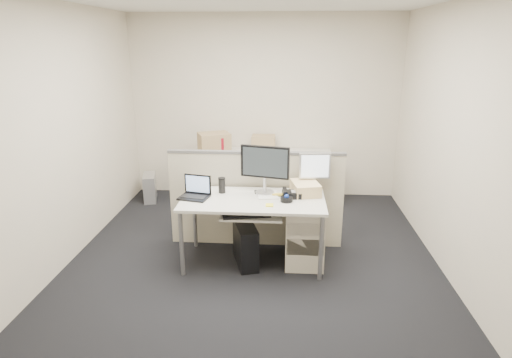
# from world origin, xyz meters

# --- Properties ---
(floor) EXTENTS (4.00, 4.50, 0.01)m
(floor) POSITION_xyz_m (0.00, 0.00, -0.01)
(floor) COLOR black
(floor) RESTS_ON ground
(wall_back) EXTENTS (4.00, 0.02, 2.70)m
(wall_back) POSITION_xyz_m (0.00, 2.25, 1.35)
(wall_back) COLOR beige
(wall_back) RESTS_ON ground
(wall_front) EXTENTS (4.00, 0.02, 2.70)m
(wall_front) POSITION_xyz_m (0.00, -2.25, 1.35)
(wall_front) COLOR beige
(wall_front) RESTS_ON ground
(wall_left) EXTENTS (0.02, 4.50, 2.70)m
(wall_left) POSITION_xyz_m (-2.00, 0.00, 1.35)
(wall_left) COLOR beige
(wall_left) RESTS_ON ground
(wall_right) EXTENTS (0.02, 4.50, 2.70)m
(wall_right) POSITION_xyz_m (2.00, 0.00, 1.35)
(wall_right) COLOR beige
(wall_right) RESTS_ON ground
(desk) EXTENTS (1.50, 0.75, 0.73)m
(desk) POSITION_xyz_m (0.00, 0.00, 0.66)
(desk) COLOR silver
(desk) RESTS_ON floor
(keyboard_tray) EXTENTS (0.62, 0.32, 0.02)m
(keyboard_tray) POSITION_xyz_m (0.00, -0.18, 0.62)
(keyboard_tray) COLOR silver
(keyboard_tray) RESTS_ON desk
(drawer_pedestal) EXTENTS (0.40, 0.55, 0.65)m
(drawer_pedestal) POSITION_xyz_m (0.55, 0.05, 0.33)
(drawer_pedestal) COLOR beige
(drawer_pedestal) RESTS_ON floor
(cubicle_partition) EXTENTS (2.00, 0.06, 1.10)m
(cubicle_partition) POSITION_xyz_m (0.00, 0.45, 0.55)
(cubicle_partition) COLOR #BDAE96
(cubicle_partition) RESTS_ON floor
(back_counter) EXTENTS (2.00, 0.60, 0.72)m
(back_counter) POSITION_xyz_m (0.00, 1.93, 0.36)
(back_counter) COLOR beige
(back_counter) RESTS_ON floor
(monitor_main) EXTENTS (0.56, 0.32, 0.53)m
(monitor_main) POSITION_xyz_m (0.11, 0.18, 0.99)
(monitor_main) COLOR black
(monitor_main) RESTS_ON desk
(monitor_small) EXTENTS (0.36, 0.20, 0.42)m
(monitor_small) POSITION_xyz_m (0.65, 0.32, 0.94)
(monitor_small) COLOR #B7B7BC
(monitor_small) RESTS_ON desk
(laptop) EXTENTS (0.34, 0.28, 0.22)m
(laptop) POSITION_xyz_m (-0.62, -0.02, 0.84)
(laptop) COLOR black
(laptop) RESTS_ON desk
(trackball) EXTENTS (0.13, 0.13, 0.05)m
(trackball) POSITION_xyz_m (0.35, -0.05, 0.75)
(trackball) COLOR black
(trackball) RESTS_ON desk
(desk_phone) EXTENTS (0.21, 0.18, 0.06)m
(desk_phone) POSITION_xyz_m (0.40, 0.08, 0.76)
(desk_phone) COLOR black
(desk_phone) RESTS_ON desk
(paper_stack) EXTENTS (0.24, 0.29, 0.01)m
(paper_stack) POSITION_xyz_m (0.15, 0.12, 0.74)
(paper_stack) COLOR silver
(paper_stack) RESTS_ON desk
(sticky_pad) EXTENTS (0.08, 0.08, 0.01)m
(sticky_pad) POSITION_xyz_m (0.18, -0.18, 0.74)
(sticky_pad) COLOR yellow
(sticky_pad) RESTS_ON desk
(travel_mug) EXTENTS (0.10, 0.10, 0.16)m
(travel_mug) POSITION_xyz_m (-0.35, 0.17, 0.81)
(travel_mug) COLOR black
(travel_mug) RESTS_ON desk
(banana) EXTENTS (0.17, 0.06, 0.04)m
(banana) POSITION_xyz_m (0.28, 0.10, 0.75)
(banana) COLOR gold
(banana) RESTS_ON desk
(cellphone) EXTENTS (0.06, 0.10, 0.01)m
(cellphone) POSITION_xyz_m (0.03, 0.20, 0.74)
(cellphone) COLOR black
(cellphone) RESTS_ON desk
(manila_folders) EXTENTS (0.34, 0.39, 0.13)m
(manila_folders) POSITION_xyz_m (0.55, 0.20, 0.79)
(manila_folders) COLOR beige
(manila_folders) RESTS_ON desk
(keyboard) EXTENTS (0.50, 0.27, 0.03)m
(keyboard) POSITION_xyz_m (-0.05, -0.22, 0.64)
(keyboard) COLOR black
(keyboard) RESTS_ON keyboard_tray
(pc_tower_desk) EXTENTS (0.32, 0.52, 0.45)m
(pc_tower_desk) POSITION_xyz_m (-0.08, -0.05, 0.23)
(pc_tower_desk) COLOR black
(pc_tower_desk) RESTS_ON floor
(pc_tower_spare_dark) EXTENTS (0.32, 0.48, 0.41)m
(pc_tower_spare_dark) POSITION_xyz_m (-1.05, 2.03, 0.21)
(pc_tower_spare_dark) COLOR black
(pc_tower_spare_dark) RESTS_ON floor
(pc_tower_spare_silver) EXTENTS (0.27, 0.46, 0.40)m
(pc_tower_spare_silver) POSITION_xyz_m (-1.70, 1.80, 0.20)
(pc_tower_spare_silver) COLOR #B7B7BC
(pc_tower_spare_silver) RESTS_ON floor
(cardboard_box_left) EXTENTS (0.52, 0.47, 0.32)m
(cardboard_box_left) POSITION_xyz_m (-0.70, 1.81, 0.88)
(cardboard_box_left) COLOR tan
(cardboard_box_left) RESTS_ON back_counter
(cardboard_box_right) EXTENTS (0.34, 0.27, 0.25)m
(cardboard_box_right) POSITION_xyz_m (0.00, 2.05, 0.84)
(cardboard_box_right) COLOR tan
(cardboard_box_right) RESTS_ON back_counter
(red_binder) EXTENTS (0.13, 0.30, 0.28)m
(red_binder) POSITION_xyz_m (-0.55, 1.83, 0.86)
(red_binder) COLOR maroon
(red_binder) RESTS_ON back_counter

